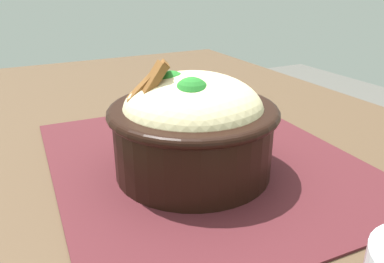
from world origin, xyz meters
The scene contains 4 objects.
table centered at (0.00, 0.00, 0.70)m, with size 1.29×0.83×0.76m.
placemat centered at (-0.03, -0.02, 0.77)m, with size 0.41×0.36×0.00m, color #47191E.
bowl centered at (-0.05, 0.00, 0.83)m, with size 0.19×0.19×0.13m.
fork centered at (0.08, -0.04, 0.77)m, with size 0.02×0.13×0.00m.
Camera 1 is at (-0.41, 0.18, 0.98)m, focal length 35.75 mm.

